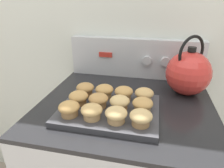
{
  "coord_description": "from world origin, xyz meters",
  "views": [
    {
      "loc": [
        0.1,
        -0.4,
        1.35
      ],
      "look_at": [
        -0.05,
        0.3,
        1.03
      ],
      "focal_mm": 32.0,
      "sensor_mm": 36.0,
      "label": 1
    }
  ],
  "objects_px": {
    "muffin_r0_c1": "(92,111)",
    "muffin_r1_c0": "(79,98)",
    "muffin_r2_c2": "(124,93)",
    "muffin_r0_c0": "(69,109)",
    "muffin_r0_c2": "(116,115)",
    "muffin_r2_c0": "(85,89)",
    "muffin_r2_c3": "(144,94)",
    "muffin_pan": "(109,110)",
    "muffin_r0_c3": "(141,117)",
    "tea_kettle": "(188,72)",
    "muffin_r1_c3": "(143,105)",
    "muffin_r1_c1": "(98,100)",
    "muffin_r2_c1": "(104,91)",
    "muffin_r1_c2": "(120,103)"
  },
  "relations": [
    {
      "from": "muffin_pan",
      "to": "muffin_r2_c3",
      "type": "bearing_deg",
      "value": 33.87
    },
    {
      "from": "muffin_r1_c1",
      "to": "muffin_r2_c0",
      "type": "bearing_deg",
      "value": 134.5
    },
    {
      "from": "muffin_r2_c1",
      "to": "muffin_r2_c2",
      "type": "relative_size",
      "value": 1.0
    },
    {
      "from": "muffin_r0_c1",
      "to": "muffin_r0_c2",
      "type": "relative_size",
      "value": 1.0
    },
    {
      "from": "muffin_r0_c0",
      "to": "muffin_r2_c0",
      "type": "bearing_deg",
      "value": 89.69
    },
    {
      "from": "muffin_r0_c0",
      "to": "muffin_r0_c2",
      "type": "distance_m",
      "value": 0.17
    },
    {
      "from": "muffin_r2_c0",
      "to": "muffin_r2_c3",
      "type": "xyz_separation_m",
      "value": [
        0.25,
        0.0,
        0.0
      ]
    },
    {
      "from": "muffin_r2_c3",
      "to": "tea_kettle",
      "type": "relative_size",
      "value": 0.28
    },
    {
      "from": "muffin_r1_c2",
      "to": "muffin_r2_c2",
      "type": "relative_size",
      "value": 1.0
    },
    {
      "from": "muffin_r0_c1",
      "to": "tea_kettle",
      "type": "xyz_separation_m",
      "value": [
        0.35,
        0.33,
        0.05
      ]
    },
    {
      "from": "muffin_r1_c3",
      "to": "muffin_r0_c1",
      "type": "bearing_deg",
      "value": -153.39
    },
    {
      "from": "muffin_r0_c1",
      "to": "muffin_r0_c2",
      "type": "bearing_deg",
      "value": -1.1
    },
    {
      "from": "muffin_r0_c0",
      "to": "tea_kettle",
      "type": "distance_m",
      "value": 0.55
    },
    {
      "from": "muffin_r1_c0",
      "to": "tea_kettle",
      "type": "relative_size",
      "value": 0.28
    },
    {
      "from": "muffin_r2_c0",
      "to": "muffin_r0_c1",
      "type": "bearing_deg",
      "value": -63.73
    },
    {
      "from": "muffin_r1_c0",
      "to": "muffin_r2_c0",
      "type": "bearing_deg",
      "value": 91.08
    },
    {
      "from": "muffin_r0_c1",
      "to": "muffin_r1_c1",
      "type": "distance_m",
      "value": 0.08
    },
    {
      "from": "muffin_r2_c2",
      "to": "muffin_r0_c0",
      "type": "bearing_deg",
      "value": -135.38
    },
    {
      "from": "muffin_r1_c0",
      "to": "muffin_r2_c0",
      "type": "height_order",
      "value": "same"
    },
    {
      "from": "muffin_pan",
      "to": "muffin_r1_c3",
      "type": "height_order",
      "value": "muffin_r1_c3"
    },
    {
      "from": "muffin_r1_c1",
      "to": "muffin_r0_c1",
      "type": "bearing_deg",
      "value": -90.13
    },
    {
      "from": "muffin_r1_c3",
      "to": "muffin_r2_c2",
      "type": "xyz_separation_m",
      "value": [
        -0.08,
        0.08,
        0.0
      ]
    },
    {
      "from": "muffin_pan",
      "to": "muffin_r2_c1",
      "type": "height_order",
      "value": "muffin_r2_c1"
    },
    {
      "from": "muffin_r1_c3",
      "to": "muffin_r2_c3",
      "type": "bearing_deg",
      "value": 90.37
    },
    {
      "from": "muffin_r1_c1",
      "to": "muffin_r2_c3",
      "type": "bearing_deg",
      "value": 27.12
    },
    {
      "from": "muffin_pan",
      "to": "tea_kettle",
      "type": "height_order",
      "value": "tea_kettle"
    },
    {
      "from": "muffin_pan",
      "to": "muffin_r1_c3",
      "type": "bearing_deg",
      "value": -0.3
    },
    {
      "from": "muffin_r0_c2",
      "to": "muffin_r1_c0",
      "type": "relative_size",
      "value": 1.0
    },
    {
      "from": "muffin_r0_c3",
      "to": "muffin_r1_c1",
      "type": "height_order",
      "value": "same"
    },
    {
      "from": "muffin_r0_c2",
      "to": "muffin_r2_c2",
      "type": "relative_size",
      "value": 1.0
    },
    {
      "from": "muffin_r0_c1",
      "to": "muffin_r1_c2",
      "type": "relative_size",
      "value": 1.0
    },
    {
      "from": "muffin_r1_c2",
      "to": "muffin_r0_c1",
      "type": "bearing_deg",
      "value": -135.22
    },
    {
      "from": "muffin_r0_c3",
      "to": "muffin_r1_c1",
      "type": "relative_size",
      "value": 1.0
    },
    {
      "from": "muffin_r0_c0",
      "to": "muffin_r0_c1",
      "type": "relative_size",
      "value": 1.0
    },
    {
      "from": "muffin_r0_c1",
      "to": "muffin_r1_c2",
      "type": "distance_m",
      "value": 0.12
    },
    {
      "from": "muffin_r0_c0",
      "to": "tea_kettle",
      "type": "height_order",
      "value": "tea_kettle"
    },
    {
      "from": "muffin_r0_c1",
      "to": "muffin_r0_c3",
      "type": "xyz_separation_m",
      "value": [
        0.17,
        -0.0,
        0.0
      ]
    },
    {
      "from": "muffin_r1_c0",
      "to": "muffin_r2_c2",
      "type": "distance_m",
      "value": 0.19
    },
    {
      "from": "muffin_r0_c3",
      "to": "muffin_r2_c2",
      "type": "bearing_deg",
      "value": 116.75
    },
    {
      "from": "muffin_r2_c2",
      "to": "muffin_r1_c3",
      "type": "bearing_deg",
      "value": -44.61
    },
    {
      "from": "muffin_r0_c2",
      "to": "muffin_r1_c3",
      "type": "height_order",
      "value": "same"
    },
    {
      "from": "muffin_r0_c1",
      "to": "muffin_r1_c0",
      "type": "distance_m",
      "value": 0.12
    },
    {
      "from": "muffin_r0_c0",
      "to": "muffin_r0_c1",
      "type": "height_order",
      "value": "same"
    },
    {
      "from": "muffin_r0_c2",
      "to": "muffin_r2_c1",
      "type": "xyz_separation_m",
      "value": [
        -0.09,
        0.17,
        0.0
      ]
    },
    {
      "from": "muffin_pan",
      "to": "muffin_r2_c1",
      "type": "distance_m",
      "value": 0.1
    },
    {
      "from": "muffin_r2_c0",
      "to": "muffin_pan",
      "type": "bearing_deg",
      "value": -33.57
    },
    {
      "from": "muffin_r0_c3",
      "to": "muffin_pan",
      "type": "bearing_deg",
      "value": 145.87
    },
    {
      "from": "muffin_r2_c2",
      "to": "muffin_r1_c2",
      "type": "bearing_deg",
      "value": -91.06
    },
    {
      "from": "muffin_r0_c3",
      "to": "tea_kettle",
      "type": "distance_m",
      "value": 0.38
    },
    {
      "from": "muffin_r2_c0",
      "to": "muffin_r0_c0",
      "type": "bearing_deg",
      "value": -90.31
    }
  ]
}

